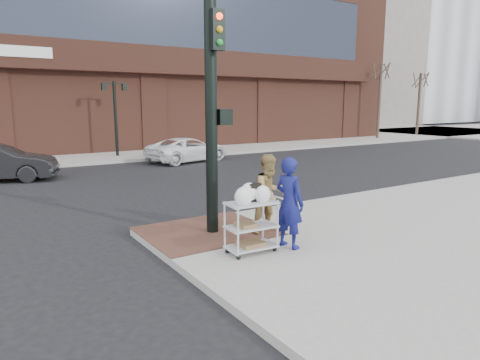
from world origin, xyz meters
TOP-DOWN VIEW (x-y plane):
  - ground at (0.00, 0.00)m, footprint 220.00×220.00m
  - sidewalk_far at (12.50, 32.00)m, footprint 65.00×36.00m
  - brick_curb_ramp at (-0.60, 0.90)m, footprint 2.80×2.40m
  - filler_block at (40.00, 38.00)m, footprint 14.00×20.00m
  - bare_tree_a at (24.00, 16.50)m, footprint 1.80×1.80m
  - bare_tree_b at (30.00, 17.00)m, footprint 1.80×1.80m
  - lamp_post at (2.00, 16.00)m, footprint 1.32×0.22m
  - traffic_signal_pole at (-0.48, 0.77)m, footprint 0.61×0.51m
  - woman_blue at (0.27, -0.93)m, footprint 0.56×0.74m
  - pedestrian_tan at (0.57, 0.10)m, footprint 0.88×0.70m
  - minivan_white at (4.69, 12.71)m, footprint 4.86×3.10m
  - utility_cart at (-0.53, -0.78)m, footprint 1.00×0.61m
  - fire_hydrant at (2.20, 1.38)m, footprint 0.41×0.28m

SIDE VIEW (x-z plane):
  - ground at x=0.00m, z-range 0.00..0.00m
  - sidewalk_far at x=12.50m, z-range 0.00..0.15m
  - brick_curb_ramp at x=-0.60m, z-range 0.15..0.16m
  - fire_hydrant at x=2.20m, z-range 0.16..1.02m
  - minivan_white at x=4.69m, z-range 0.00..1.25m
  - utility_cart at x=-0.53m, z-range 0.09..1.43m
  - pedestrian_tan at x=0.57m, z-range 0.15..1.90m
  - woman_blue at x=0.27m, z-range 0.15..1.97m
  - lamp_post at x=2.00m, z-range 0.62..4.62m
  - traffic_signal_pole at x=-0.48m, z-range 0.33..5.33m
  - bare_tree_b at x=30.00m, z-range 2.44..9.14m
  - bare_tree_a at x=24.00m, z-range 2.67..9.87m
  - filler_block at x=40.00m, z-range 0.00..18.00m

